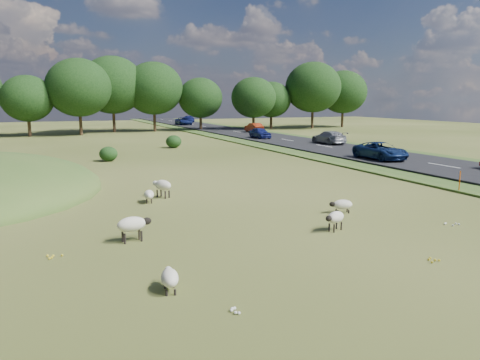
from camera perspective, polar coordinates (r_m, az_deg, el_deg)
name	(u,v)px	position (r m, az deg, el deg)	size (l,w,h in m)	color
ground	(141,163)	(38.64, -12.03, 2.06)	(160.00, 160.00, 0.00)	#394816
road	(296,142)	(55.03, 6.82, 4.58)	(8.00, 150.00, 0.25)	black
treeline	(85,89)	(73.35, -18.40, 10.48)	(96.28, 14.66, 11.70)	black
shrubs	(93,148)	(45.40, -17.54, 3.78)	(19.07, 10.06, 1.35)	black
marker_post	(460,182)	(28.35, 25.20, -0.19)	(0.06, 0.06, 1.20)	#D8590C
sheep_0	(162,185)	(24.66, -9.44, -0.63)	(1.00, 1.32, 0.93)	beige
sheep_1	(149,195)	(23.57, -11.03, -1.78)	(0.65, 1.13, 0.63)	beige
sheep_2	(170,278)	(12.81, -8.57, -11.68)	(0.61, 1.09, 0.61)	beige
sheep_3	(342,205)	(21.53, 12.33, -2.95)	(1.12, 0.69, 0.62)	beige
sheep_4	(335,217)	(18.55, 11.53, -4.49)	(1.11, 0.77, 0.77)	beige
sheep_5	(133,224)	(17.24, -12.95, -5.28)	(1.31, 0.70, 0.92)	beige
car_0	(381,151)	(39.72, 16.76, 3.44)	(2.31, 5.00, 1.39)	navy
car_1	(254,128)	(70.03, 1.71, 6.40)	(1.43, 4.11, 1.36)	#962B10
car_2	(329,137)	(52.60, 10.78, 5.14)	(1.97, 4.84, 1.41)	#989A9F
car_3	(260,133)	(59.18, 2.47, 5.77)	(1.58, 3.94, 1.34)	navy
car_4	(184,121)	(91.59, -6.87, 7.15)	(2.35, 5.10, 1.42)	navy
car_6	(188,119)	(102.17, -6.35, 7.41)	(1.92, 4.71, 1.37)	navy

